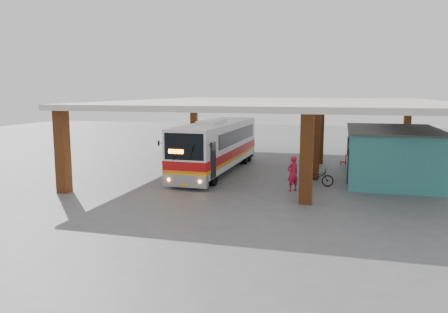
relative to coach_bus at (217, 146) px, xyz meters
The scene contains 8 objects.
ground 5.37m from the coach_bus, 48.56° to the right, with size 90.00×90.00×0.00m, color #515154.
brick_columns 4.96m from the coach_bus, 13.92° to the left, with size 20.10×21.60×4.35m.
canopy_roof 5.46m from the coach_bus, 34.82° to the left, with size 21.00×23.00×0.30m, color beige.
shop_building 10.86m from the coach_bus, ahead, with size 5.20×8.20×3.11m.
coach_bus is the anchor object (origin of this frame).
motorcycle 7.27m from the coach_bus, 22.50° to the right, with size 0.67×1.93×1.02m, color black.
pedestrian 7.02m from the coach_bus, 38.24° to the right, with size 0.69×0.45×1.88m, color #BA1734.
red_chair 9.67m from the coach_bus, 31.14° to the left, with size 0.44×0.44×0.79m.
Camera 1 is at (4.55, -23.57, 5.33)m, focal length 35.00 mm.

